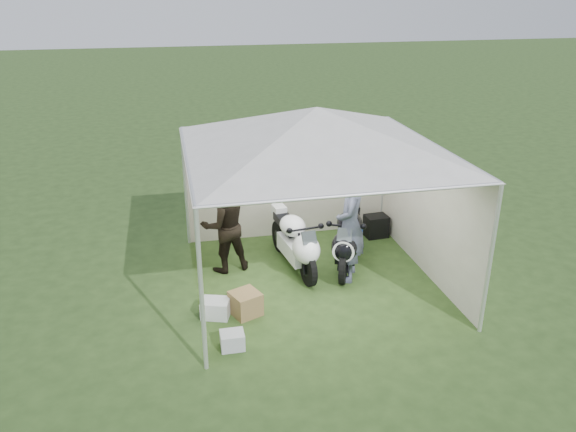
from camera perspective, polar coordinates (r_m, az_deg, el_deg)
name	(u,v)px	position (r m, az deg, el deg)	size (l,w,h in m)	color
ground	(313,280)	(9.74, 2.59, -6.55)	(80.00, 80.00, 0.00)	#284019
canopy_tent	(316,134)	(8.81, 2.83, 8.35)	(5.66, 5.66, 3.00)	silver
motorcycle_white	(296,241)	(9.85, 0.79, -2.58)	(0.61, 2.00, 0.99)	black
motorcycle_black	(348,238)	(10.00, 6.11, -2.24)	(1.08, 1.92, 1.01)	black
paddock_stand	(352,238)	(11.02, 6.54, -2.22)	(0.38, 0.24, 0.29)	blue
person_dark_jacket	(224,225)	(9.79, -6.51, -0.92)	(0.83, 0.65, 1.71)	black
person_blue_jacket	(351,224)	(9.44, 6.38, -0.85)	(0.73, 0.48, 2.01)	slate
equipment_box	(376,226)	(11.42, 8.93, -1.01)	(0.44, 0.35, 0.44)	black
crate_0	(216,308)	(8.76, -7.36, -9.28)	(0.42, 0.32, 0.28)	silver
crate_1	(246,303)	(8.75, -4.33, -8.84)	(0.41, 0.41, 0.37)	olive
crate_2	(232,340)	(8.06, -5.67, -12.46)	(0.33, 0.28, 0.24)	#AFB3B8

